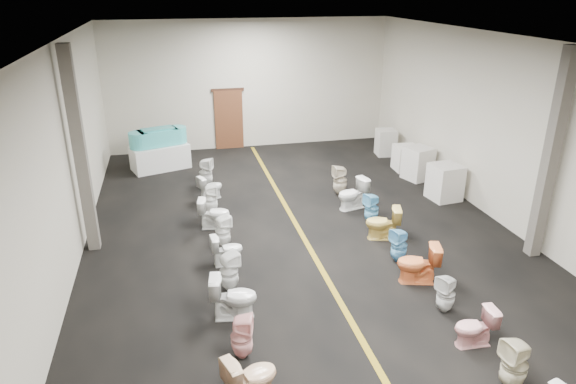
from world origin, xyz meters
name	(u,v)px	position (x,y,z in m)	size (l,w,h in m)	color
floor	(308,245)	(0.00, 0.00, 0.00)	(16.00, 16.00, 0.00)	black
ceiling	(311,42)	(0.00, 0.00, 4.50)	(16.00, 16.00, 0.00)	black
wall_back	(250,85)	(0.00, 8.00, 2.25)	(10.00, 10.00, 0.00)	#BAB39F
wall_left	(59,169)	(-5.00, 0.00, 2.25)	(16.00, 16.00, 0.00)	#BAB39F
wall_right	(516,137)	(5.00, 0.00, 2.25)	(16.00, 16.00, 0.00)	#BAB39F
aisle_stripe	(308,245)	(0.00, 0.00, 0.00)	(0.12, 15.60, 0.01)	olive
back_door	(229,120)	(-0.80, 7.94, 1.05)	(1.00, 0.10, 2.10)	#562D19
door_frame	(228,90)	(-0.80, 7.95, 2.12)	(1.15, 0.08, 0.10)	#331C11
column_left	(80,153)	(-4.75, 1.00, 2.25)	(0.25, 0.25, 4.50)	#59544C
column_right	(551,157)	(4.75, -1.50, 2.25)	(0.25, 0.25, 4.50)	#59544C
display_table	(160,157)	(-3.26, 6.18, 0.39)	(1.77, 0.88, 0.78)	silver
bathtub	(158,137)	(-3.26, 6.18, 1.07)	(1.80, 1.05, 0.55)	#3EB3B2
appliance_crate_a	(445,182)	(4.40, 1.81, 0.49)	(0.77, 0.77, 0.99)	silver
appliance_crate_b	(418,163)	(4.40, 3.44, 0.50)	(0.72, 0.72, 1.00)	silver
appliance_crate_c	(406,158)	(4.40, 4.28, 0.40)	(0.70, 0.70, 0.80)	white
appliance_crate_d	(386,142)	(4.40, 5.89, 0.45)	(0.63, 0.63, 0.90)	beige
toilet_left_2	(251,378)	(-2.02, -4.37, 0.40)	(0.45, 0.78, 0.80)	#DCAF87
toilet_left_3	(242,337)	(-2.02, -3.42, 0.39)	(0.35, 0.36, 0.77)	#F5B1AF
toilet_left_4	(234,297)	(-2.00, -2.33, 0.42)	(0.47, 0.82, 0.84)	silver
toilet_left_5	(229,271)	(-1.97, -1.42, 0.40)	(0.36, 0.37, 0.81)	white
toilet_left_6	(227,250)	(-1.90, -0.42, 0.34)	(0.38, 0.67, 0.68)	silver
toilet_left_7	(223,231)	(-1.89, 0.39, 0.38)	(0.34, 0.35, 0.76)	white
toilet_left_8	(214,213)	(-1.99, 1.42, 0.38)	(0.43, 0.75, 0.76)	white
toilet_left_9	(211,199)	(-1.99, 2.32, 0.40)	(0.36, 0.36, 0.79)	white
toilet_left_10	(210,187)	(-1.92, 3.28, 0.34)	(0.38, 0.67, 0.69)	white
toilet_left_11	(206,173)	(-1.96, 4.27, 0.43)	(0.39, 0.39, 0.86)	white
toilet_right_2	(514,364)	(1.76, -5.00, 0.42)	(0.38, 0.39, 0.85)	beige
toilet_right_3	(475,328)	(1.75, -4.00, 0.35)	(0.39, 0.68, 0.69)	#F1ADAD
toilet_right_4	(446,294)	(1.76, -3.03, 0.37)	(0.33, 0.34, 0.74)	silver
toilet_right_5	(418,264)	(1.72, -2.00, 0.42)	(0.47, 0.82, 0.84)	orange
toilet_right_6	(399,245)	(1.71, -1.14, 0.38)	(0.34, 0.35, 0.76)	#6AB8E4
toilet_right_7	(383,223)	(1.78, -0.07, 0.40)	(0.45, 0.79, 0.80)	#E3C15B
toilet_right_8	(372,208)	(1.86, 0.82, 0.39)	(0.35, 0.36, 0.78)	#72C8F1
toilet_right_9	(353,194)	(1.69, 1.74, 0.42)	(0.46, 0.81, 0.83)	white
toilet_right_10	(340,180)	(1.68, 2.76, 0.43)	(0.39, 0.40, 0.86)	beige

